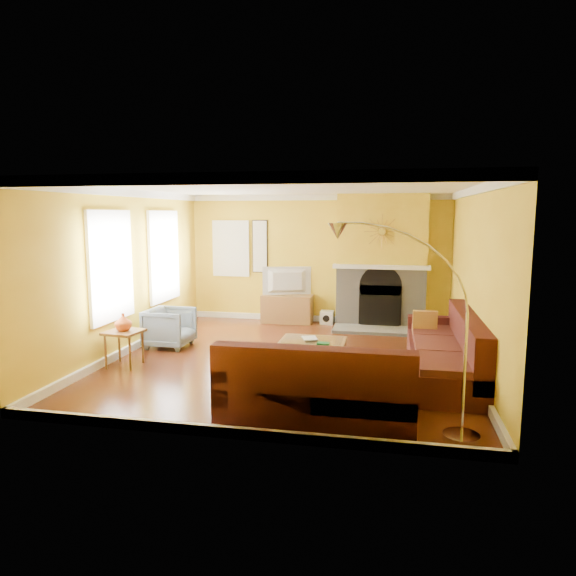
% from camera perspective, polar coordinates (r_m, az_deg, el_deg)
% --- Properties ---
extents(floor, '(5.50, 6.00, 0.02)m').
position_cam_1_polar(floor, '(8.28, 0.21, -7.97)').
color(floor, '#602B14').
rests_on(floor, ground).
extents(ceiling, '(5.50, 6.00, 0.02)m').
position_cam_1_polar(ceiling, '(7.96, 0.22, 11.19)').
color(ceiling, white).
rests_on(ceiling, ground).
extents(wall_back, '(5.50, 0.02, 2.70)m').
position_cam_1_polar(wall_back, '(10.96, 3.27, 3.26)').
color(wall_back, gold).
rests_on(wall_back, ground).
extents(wall_front, '(5.50, 0.02, 2.70)m').
position_cam_1_polar(wall_front, '(5.12, -6.34, -2.53)').
color(wall_front, gold).
rests_on(wall_front, ground).
extents(wall_left, '(0.02, 6.00, 2.70)m').
position_cam_1_polar(wall_left, '(8.95, -17.40, 1.77)').
color(wall_left, gold).
rests_on(wall_left, ground).
extents(wall_right, '(0.02, 6.00, 2.70)m').
position_cam_1_polar(wall_right, '(7.95, 20.14, 0.86)').
color(wall_right, gold).
rests_on(wall_right, ground).
extents(baseboard, '(5.50, 6.00, 0.12)m').
position_cam_1_polar(baseboard, '(8.26, 0.21, -7.51)').
color(baseboard, white).
rests_on(baseboard, floor).
extents(crown_molding, '(5.50, 6.00, 0.12)m').
position_cam_1_polar(crown_molding, '(7.95, 0.22, 10.69)').
color(crown_molding, white).
rests_on(crown_molding, ceiling).
extents(window_left_near, '(0.06, 1.22, 1.72)m').
position_cam_1_polar(window_left_near, '(10.07, -13.69, 3.45)').
color(window_left_near, white).
rests_on(window_left_near, wall_left).
extents(window_left_far, '(0.06, 1.22, 1.72)m').
position_cam_1_polar(window_left_far, '(8.40, -19.16, 2.31)').
color(window_left_far, white).
rests_on(window_left_far, wall_left).
extents(window_back, '(0.82, 0.06, 1.22)m').
position_cam_1_polar(window_back, '(11.32, -6.35, 4.39)').
color(window_back, white).
rests_on(window_back, wall_back).
extents(wall_art, '(0.34, 0.04, 1.14)m').
position_cam_1_polar(wall_art, '(11.14, -3.14, 4.63)').
color(wall_art, white).
rests_on(wall_art, wall_back).
extents(fireplace, '(1.80, 0.40, 2.70)m').
position_cam_1_polar(fireplace, '(10.64, 10.34, 2.99)').
color(fireplace, gray).
rests_on(fireplace, floor).
extents(mantel, '(1.92, 0.22, 0.08)m').
position_cam_1_polar(mantel, '(10.41, 10.29, 2.32)').
color(mantel, white).
rests_on(mantel, fireplace).
extents(hearth, '(1.80, 0.70, 0.06)m').
position_cam_1_polar(hearth, '(10.30, 10.08, -4.62)').
color(hearth, gray).
rests_on(hearth, floor).
extents(sunburst, '(0.70, 0.04, 0.70)m').
position_cam_1_polar(sunburst, '(10.37, 10.40, 6.17)').
color(sunburst, olive).
rests_on(sunburst, fireplace).
extents(rug, '(2.40, 1.80, 0.02)m').
position_cam_1_polar(rug, '(7.93, 2.29, -8.58)').
color(rug, beige).
rests_on(rug, floor).
extents(sectional_sofa, '(3.10, 3.70, 0.90)m').
position_cam_1_polar(sectional_sofa, '(7.20, 8.35, -6.75)').
color(sectional_sofa, '#471916').
rests_on(sectional_sofa, floor).
extents(coffee_table, '(1.00, 1.00, 0.39)m').
position_cam_1_polar(coffee_table, '(7.82, 2.61, -7.38)').
color(coffee_table, white).
rests_on(coffee_table, floor).
extents(media_console, '(1.07, 0.48, 0.59)m').
position_cam_1_polar(media_console, '(10.95, -0.08, -2.32)').
color(media_console, olive).
rests_on(media_console, floor).
extents(tv, '(1.03, 0.44, 0.60)m').
position_cam_1_polar(tv, '(10.85, -0.08, 0.76)').
color(tv, black).
rests_on(tv, media_console).
extents(subwoofer, '(0.27, 0.27, 0.27)m').
position_cam_1_polar(subwoofer, '(10.87, 4.35, -3.26)').
color(subwoofer, white).
rests_on(subwoofer, floor).
extents(armchair, '(0.77, 0.75, 0.68)m').
position_cam_1_polar(armchair, '(9.17, -13.00, -4.30)').
color(armchair, slate).
rests_on(armchair, floor).
extents(side_table, '(0.55, 0.55, 0.55)m').
position_cam_1_polar(side_table, '(8.24, -17.71, -6.40)').
color(side_table, olive).
rests_on(side_table, floor).
extents(vase, '(0.32, 0.32, 0.27)m').
position_cam_1_polar(vase, '(8.15, -17.84, -3.63)').
color(vase, '#D8591E').
rests_on(vase, side_table).
extents(book, '(0.30, 0.35, 0.03)m').
position_cam_1_polar(book, '(7.88, 1.65, -5.66)').
color(book, white).
rests_on(book, coffee_table).
extents(arc_lamp, '(1.40, 0.36, 2.20)m').
position_cam_1_polar(arc_lamp, '(5.38, 12.87, -4.84)').
color(arc_lamp, silver).
rests_on(arc_lamp, floor).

